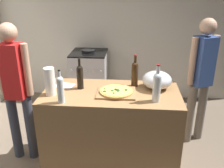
# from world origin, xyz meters

# --- Properties ---
(ground_plane) EXTENTS (4.38, 3.15, 0.02)m
(ground_plane) POSITION_xyz_m (0.00, 1.28, -0.01)
(ground_plane) COLOR #6B5B4C
(kitchen_wall_rear) EXTENTS (4.38, 0.10, 2.60)m
(kitchen_wall_rear) POSITION_xyz_m (0.00, 2.60, 1.30)
(kitchen_wall_rear) COLOR silver
(kitchen_wall_rear) RESTS_ON ground_plane
(counter) EXTENTS (1.46, 0.72, 0.91)m
(counter) POSITION_xyz_m (0.23, 0.68, 0.46)
(counter) COLOR #9E7247
(counter) RESTS_ON ground_plane
(cutting_board) EXTENTS (0.40, 0.32, 0.02)m
(cutting_board) POSITION_xyz_m (0.28, 0.64, 0.92)
(cutting_board) COLOR #9E7247
(cutting_board) RESTS_ON counter
(pizza) EXTENTS (0.35, 0.35, 0.03)m
(pizza) POSITION_xyz_m (0.28, 0.64, 0.94)
(pizza) COLOR tan
(pizza) RESTS_ON cutting_board
(mixing_bowl) EXTENTS (0.32, 0.32, 0.19)m
(mixing_bowl) POSITION_xyz_m (0.72, 0.82, 1.01)
(mixing_bowl) COLOR #B2B2B7
(mixing_bowl) RESTS_ON counter
(paper_towel_roll) EXTENTS (0.11, 0.11, 0.29)m
(paper_towel_roll) POSITION_xyz_m (-0.39, 0.57, 1.06)
(paper_towel_roll) COLOR white
(paper_towel_roll) RESTS_ON counter
(wine_bottle_clear) EXTENTS (0.07, 0.07, 0.34)m
(wine_bottle_clear) POSITION_xyz_m (-0.23, 0.39, 1.06)
(wine_bottle_clear) COLOR silver
(wine_bottle_clear) RESTS_ON counter
(wine_bottle_dark) EXTENTS (0.07, 0.07, 0.36)m
(wine_bottle_dark) POSITION_xyz_m (0.47, 0.87, 1.07)
(wine_bottle_dark) COLOR #331E0F
(wine_bottle_dark) RESTS_ON counter
(wine_bottle_amber) EXTENTS (0.07, 0.07, 0.35)m
(wine_bottle_amber) POSITION_xyz_m (-0.12, 0.75, 1.06)
(wine_bottle_amber) COLOR black
(wine_bottle_amber) RESTS_ON counter
(wine_bottle_green) EXTENTS (0.08, 0.08, 0.38)m
(wine_bottle_green) POSITION_xyz_m (0.68, 0.50, 1.08)
(wine_bottle_green) COLOR silver
(wine_bottle_green) RESTS_ON counter
(recipe_sheet) EXTENTS (0.24, 0.19, 0.00)m
(recipe_sheet) POSITION_xyz_m (-0.32, 0.82, 0.91)
(recipe_sheet) COLOR white
(recipe_sheet) RESTS_ON counter
(stove) EXTENTS (0.58, 0.62, 0.97)m
(stove) POSITION_xyz_m (-0.27, 2.20, 0.47)
(stove) COLOR #B7B7BC
(stove) RESTS_ON ground_plane
(person_in_stripes) EXTENTS (0.38, 0.20, 1.62)m
(person_in_stripes) POSITION_xyz_m (-0.82, 0.70, 0.93)
(person_in_stripes) COLOR #383D4C
(person_in_stripes) RESTS_ON ground_plane
(person_in_red) EXTENTS (0.36, 0.28, 1.62)m
(person_in_red) POSITION_xyz_m (1.30, 1.23, 0.94)
(person_in_red) COLOR slate
(person_in_red) RESTS_ON ground_plane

